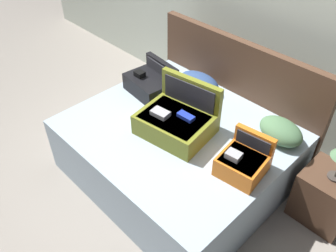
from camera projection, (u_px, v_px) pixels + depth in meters
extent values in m
plane|color=gray|center=(146.00, 196.00, 3.21)|extent=(12.00, 12.00, 0.00)
cube|color=#B7C1B2|center=(273.00, 8.00, 3.26)|extent=(8.00, 0.10, 2.60)
cube|color=#99ADBC|center=(177.00, 152.00, 3.24)|extent=(1.84, 1.58, 0.57)
cube|color=#4C3323|center=(236.00, 92.00, 3.51)|extent=(1.88, 0.08, 1.12)
cube|color=olive|center=(174.00, 125.00, 2.95)|extent=(0.64, 0.51, 0.19)
cube|color=#28282D|center=(174.00, 123.00, 2.93)|extent=(0.57, 0.45, 0.13)
cube|color=#99999E|center=(160.00, 113.00, 2.89)|extent=(0.16, 0.12, 0.05)
cube|color=#1E33A5|center=(186.00, 117.00, 2.87)|extent=(0.15, 0.08, 0.04)
cube|color=olive|center=(191.00, 100.00, 3.02)|extent=(0.59, 0.14, 0.43)
cube|color=#28282D|center=(189.00, 102.00, 3.00)|extent=(0.49, 0.09, 0.37)
cube|color=black|center=(148.00, 86.00, 3.42)|extent=(0.49, 0.34, 0.17)
cube|color=#28282D|center=(148.00, 84.00, 3.41)|extent=(0.43, 0.30, 0.12)
cube|color=black|center=(140.00, 74.00, 3.38)|extent=(0.09, 0.08, 0.06)
cube|color=black|center=(162.00, 74.00, 3.46)|extent=(0.46, 0.10, 0.30)
cube|color=#28282D|center=(160.00, 75.00, 3.45)|extent=(0.39, 0.05, 0.25)
cube|color=#D16619|center=(241.00, 166.00, 2.61)|extent=(0.36, 0.33, 0.16)
cube|color=#28282D|center=(241.00, 164.00, 2.59)|extent=(0.31, 0.29, 0.11)
cube|color=#99999E|center=(234.00, 156.00, 2.55)|extent=(0.12, 0.10, 0.05)
cube|color=#D16619|center=(253.00, 147.00, 2.67)|extent=(0.32, 0.09, 0.30)
cube|color=#28282D|center=(251.00, 149.00, 2.65)|extent=(0.27, 0.05, 0.25)
ellipsoid|color=#4C724C|center=(281.00, 131.00, 2.90)|extent=(0.43, 0.34, 0.18)
ellipsoid|color=navy|center=(199.00, 82.00, 3.47)|extent=(0.45, 0.28, 0.17)
cube|color=#4C3323|center=(326.00, 196.00, 2.91)|extent=(0.44, 0.40, 0.48)
cylinder|color=#3F3833|center=(335.00, 177.00, 2.75)|extent=(0.12, 0.12, 0.02)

